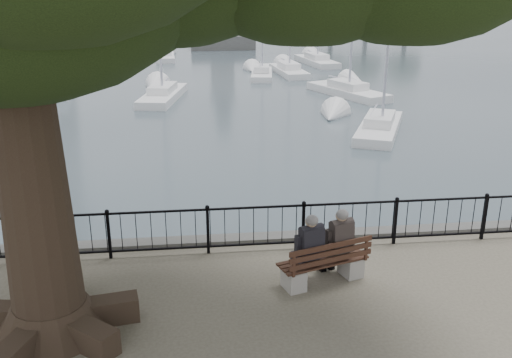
{
  "coord_description": "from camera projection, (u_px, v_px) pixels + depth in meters",
  "views": [
    {
      "loc": [
        -1.24,
        -8.28,
        5.4
      ],
      "look_at": [
        0.0,
        2.5,
        1.6
      ],
      "focal_mm": 40.0,
      "sensor_mm": 36.0,
      "label": 1
    }
  ],
  "objects": [
    {
      "name": "sailboat_i",
      "position": [
        317.0,
        60.0,
        45.48
      ],
      "size": [
        2.61,
        6.28,
        12.11
      ],
      "color": "white",
      "rests_on": "ground"
    },
    {
      "name": "sailboat_b",
      "position": [
        163.0,
        94.0,
        32.05
      ],
      "size": [
        2.74,
        6.19,
        11.97
      ],
      "color": "white",
      "rests_on": "ground"
    },
    {
      "name": "sailboat_g",
      "position": [
        289.0,
        70.0,
        40.74
      ],
      "size": [
        2.13,
        5.83,
        10.58
      ],
      "color": "white",
      "rests_on": "ground"
    },
    {
      "name": "lion_monument",
      "position": [
        221.0,
        24.0,
        56.28
      ],
      "size": [
        6.16,
        6.16,
        9.05
      ],
      "color": "#484744",
      "rests_on": "ground"
    },
    {
      "name": "sailboat_d",
      "position": [
        348.0,
        90.0,
        33.2
      ],
      "size": [
        3.91,
        6.08,
        10.21
      ],
      "color": "white",
      "rests_on": "ground"
    },
    {
      "name": "sailboat_h",
      "position": [
        165.0,
        55.0,
        48.25
      ],
      "size": [
        1.77,
        5.52,
        12.24
      ],
      "color": "white",
      "rests_on": "ground"
    },
    {
      "name": "person_right",
      "position": [
        336.0,
        245.0,
        10.75
      ],
      "size": [
        0.57,
        0.79,
        1.45
      ],
      "color": "#282321",
      "rests_on": "ground"
    },
    {
      "name": "person_left",
      "position": [
        307.0,
        252.0,
        10.5
      ],
      "size": [
        0.57,
        0.79,
        1.45
      ],
      "color": "black",
      "rests_on": "ground"
    },
    {
      "name": "bench",
      "position": [
        324.0,
        267.0,
        10.65
      ],
      "size": [
        1.81,
        1.03,
        0.91
      ],
      "color": "gray",
      "rests_on": "ground"
    },
    {
      "name": "sailboat_e",
      "position": [
        57.0,
        87.0,
        33.95
      ],
      "size": [
        2.25,
        5.66,
        12.83
      ],
      "color": "white",
      "rests_on": "ground"
    },
    {
      "name": "sailboat_f",
      "position": [
        262.0,
        72.0,
        39.46
      ],
      "size": [
        2.03,
        5.1,
        10.6
      ],
      "color": "white",
      "rests_on": "ground"
    },
    {
      "name": "sailboat_c",
      "position": [
        379.0,
        125.0,
        25.1
      ],
      "size": [
        3.74,
        5.78,
        12.01
      ],
      "color": "white",
      "rests_on": "ground"
    },
    {
      "name": "harbor",
      "position": [
        253.0,
        261.0,
        12.66
      ],
      "size": [
        260.0,
        260.0,
        1.2
      ],
      "color": "#484744",
      "rests_on": "ground"
    },
    {
      "name": "railing",
      "position": [
        256.0,
        226.0,
        11.84
      ],
      "size": [
        22.06,
        0.06,
        1.0
      ],
      "color": "black",
      "rests_on": "ground"
    }
  ]
}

